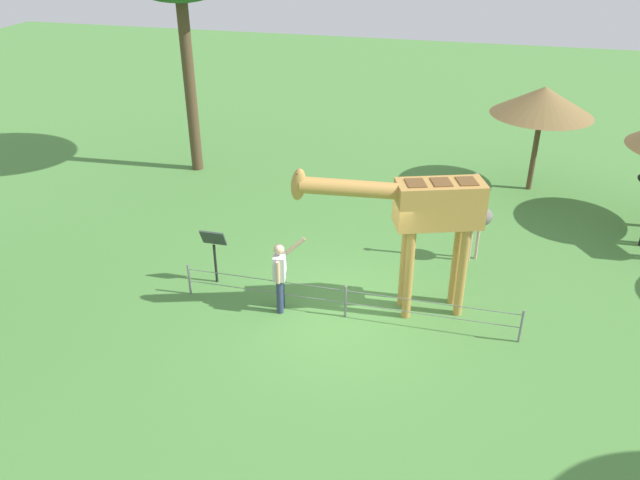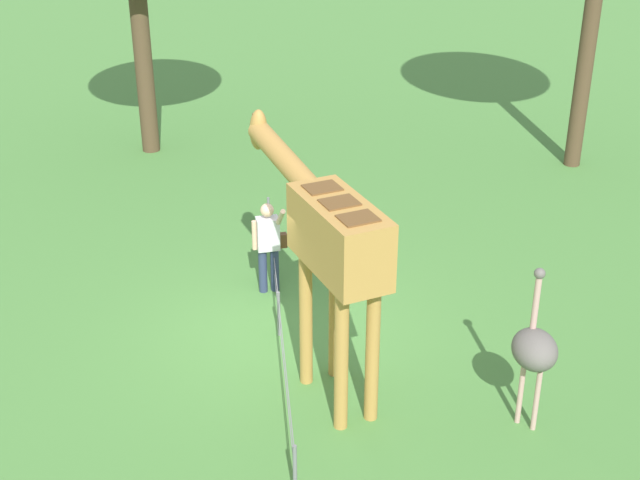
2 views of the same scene
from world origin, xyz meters
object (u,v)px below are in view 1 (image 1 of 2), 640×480
Objects in this scene: giraffe at (423,212)px; shade_hut_far at (543,101)px; visitor at (280,273)px; ostrich at (477,216)px; info_sign at (214,245)px.

giraffe reaches higher than shade_hut_far.
visitor is at bearing 56.07° from shade_hut_far.
giraffe is 2.93m from ostrich.
shade_hut_far is 10.29m from info_sign.
shade_hut_far reaches higher than info_sign.
giraffe is 1.20× the size of shade_hut_far.
shade_hut_far is (-1.50, -4.78, 1.51)m from ostrich.
shade_hut_far is (-5.34, -7.94, 1.78)m from visitor.
info_sign is at bearing -0.18° from giraffe.
ostrich reaches higher than visitor.
info_sign is (4.51, -0.01, -1.36)m from giraffe.
visitor is 0.54× the size of shade_hut_far.
visitor is 4.98m from ostrich.
visitor is at bearing 39.39° from ostrich.
visitor reaches higher than info_sign.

